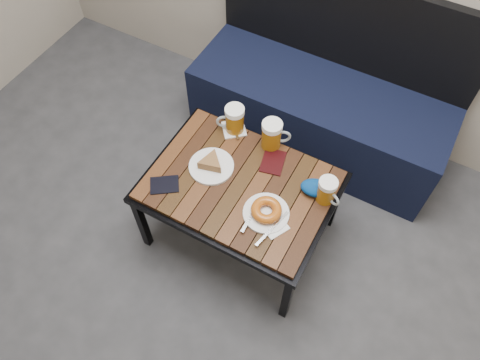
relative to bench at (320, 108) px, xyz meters
The scene contains 13 objects.
room_shell 1.94m from the bench, 88.08° to the right, with size 4.00×4.00×4.00m.
bench is the anchor object (origin of this frame).
cafe_table 0.79m from the bench, 96.33° to the right, with size 0.84×0.62×0.47m.
beer_mug_left 0.64m from the bench, 116.88° to the right, with size 0.14×0.12×0.15m.
beer_mug_centre 0.58m from the bench, 96.80° to the right, with size 0.14×0.12×0.15m.
beer_mug_right 0.77m from the bench, 67.28° to the right, with size 0.13×0.10×0.13m.
plate_pie 0.82m from the bench, 107.82° to the right, with size 0.21×0.21×0.06m.
plate_bagel 0.89m from the bench, 84.16° to the right, with size 0.20×0.26×0.06m.
napkin_left 0.61m from the bench, 117.16° to the right, with size 0.15×0.15×0.01m.
napkin_right 0.92m from the bench, 81.30° to the right, with size 0.15×0.14×0.01m.
passport_navy 1.03m from the bench, 111.79° to the right, with size 0.09×0.13×0.01m, color black.
passport_burgundy 0.63m from the bench, 90.89° to the right, with size 0.10×0.14×0.01m, color black.
knit_pouch 0.72m from the bench, 70.67° to the right, with size 0.14×0.09×0.06m, color #040C79.
Camera 1 is at (0.42, -0.01, 2.22)m, focal length 35.00 mm.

